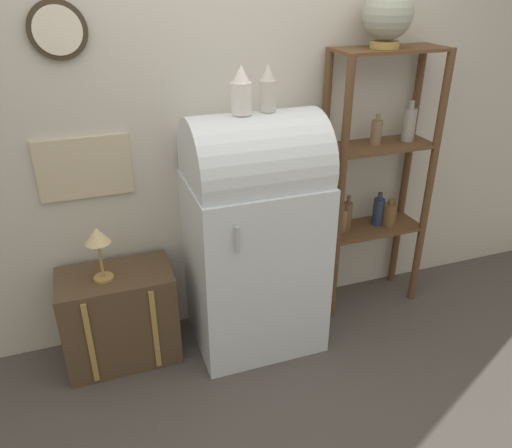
% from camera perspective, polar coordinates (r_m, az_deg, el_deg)
% --- Properties ---
extents(ground_plane, '(12.00, 12.00, 0.00)m').
position_cam_1_polar(ground_plane, '(3.20, 1.34, -14.98)').
color(ground_plane, '#4C4742').
extents(wall_back, '(7.00, 0.09, 2.70)m').
position_cam_1_polar(wall_back, '(3.03, -2.44, 11.85)').
color(wall_back, beige).
rests_on(wall_back, ground_plane).
extents(refrigerator, '(0.76, 0.65, 1.47)m').
position_cam_1_polar(refrigerator, '(2.95, -0.17, -0.94)').
color(refrigerator, silver).
rests_on(refrigerator, ground_plane).
extents(suitcase_trunk, '(0.65, 0.40, 0.59)m').
position_cam_1_polar(suitcase_trunk, '(3.13, -15.30, -10.16)').
color(suitcase_trunk, brown).
rests_on(suitcase_trunk, ground_plane).
extents(shelf_unit, '(0.70, 0.31, 1.74)m').
position_cam_1_polar(shelf_unit, '(3.35, 13.70, 5.66)').
color(shelf_unit, brown).
rests_on(shelf_unit, ground_plane).
extents(globe, '(0.28, 0.28, 0.32)m').
position_cam_1_polar(globe, '(3.11, 14.82, 22.06)').
color(globe, '#AD8942').
rests_on(globe, shelf_unit).
extents(vase_left, '(0.11, 0.11, 0.25)m').
position_cam_1_polar(vase_left, '(2.64, -1.69, 14.90)').
color(vase_left, white).
rests_on(vase_left, refrigerator).
extents(vase_center, '(0.09, 0.09, 0.25)m').
position_cam_1_polar(vase_center, '(2.70, 1.35, 15.15)').
color(vase_center, beige).
rests_on(vase_center, refrigerator).
extents(desk_lamp, '(0.14, 0.14, 0.32)m').
position_cam_1_polar(desk_lamp, '(2.83, -17.64, -1.78)').
color(desk_lamp, '#AD8942').
rests_on(desk_lamp, suitcase_trunk).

